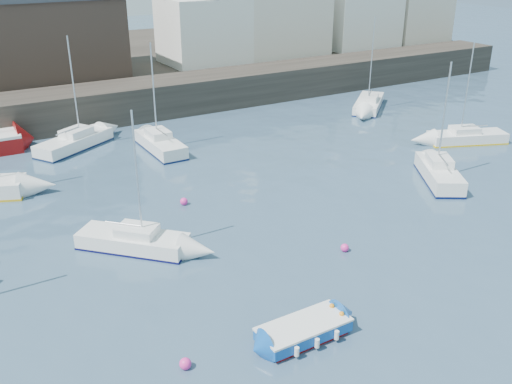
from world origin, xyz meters
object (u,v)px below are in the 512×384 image
blue_dinghy (304,330)px  sailboat_d (467,137)px  sailboat_h (75,142)px  buoy_mid (344,251)px  sailboat_f (160,143)px  sailboat_g (369,103)px  buoy_near (186,368)px  buoy_far (184,205)px  sailboat_c (439,173)px  sailboat_b (134,240)px

blue_dinghy → sailboat_d: bearing=28.5°
sailboat_d → blue_dinghy: bearing=-151.5°
sailboat_h → buoy_mid: size_ratio=19.54×
buoy_mid → blue_dinghy: bearing=-141.0°
sailboat_f → sailboat_g: sailboat_g is taller
sailboat_d → sailboat_h: size_ratio=0.93×
sailboat_f → sailboat_h: (-5.39, 3.70, -0.02)m
sailboat_f → buoy_near: sailboat_f is taller
buoy_far → sailboat_c: bearing=-17.6°
buoy_near → sailboat_g: bearing=39.4°
sailboat_c → buoy_far: bearing=162.4°
buoy_mid → sailboat_d: bearing=24.8°
sailboat_f → buoy_mid: sailboat_f is taller
sailboat_b → sailboat_g: bearing=27.7°
blue_dinghy → sailboat_c: (16.86, 8.90, 0.19)m
sailboat_c → buoy_mid: bearing=-159.1°
sailboat_b → blue_dinghy: bearing=-72.1°
sailboat_d → sailboat_f: size_ratio=0.97×
sailboat_c → buoy_mid: 11.90m
blue_dinghy → sailboat_h: size_ratio=0.45×
sailboat_h → sailboat_b: bearing=-94.6°
sailboat_f → sailboat_h: 6.54m
blue_dinghy → buoy_far: (1.03, 13.91, -0.39)m
sailboat_c → sailboat_d: (7.84, 4.50, -0.12)m
sailboat_b → sailboat_h: bearing=85.4°
sailboat_c → buoy_far: (-15.83, 5.01, -0.58)m
sailboat_d → sailboat_f: bearing=154.1°
sailboat_g → sailboat_h: bearing=174.9°
sailboat_b → buoy_mid: size_ratio=17.25×
buoy_mid → buoy_far: 10.38m
sailboat_d → buoy_far: bearing=178.8°
blue_dinghy → sailboat_f: (3.43, 23.71, 0.16)m
sailboat_c → sailboat_g: 17.96m
sailboat_d → buoy_far: sailboat_d is taller
sailboat_d → buoy_mid: (-18.94, -8.74, -0.46)m
blue_dinghy → buoy_near: size_ratio=8.35×
sailboat_b → sailboat_c: (20.18, -1.36, 0.11)m
blue_dinghy → sailboat_b: bearing=107.9°
buoy_near → buoy_far: 14.33m
blue_dinghy → sailboat_f: 23.96m
sailboat_c → sailboat_g: (7.93, 16.12, -0.11)m
sailboat_g → buoy_mid: sailboat_g is taller
sailboat_h → buoy_near: sailboat_h is taller
blue_dinghy → sailboat_d: size_ratio=0.49×
blue_dinghy → sailboat_b: sailboat_b is taller
buoy_mid → buoy_far: size_ratio=0.93×
sailboat_f → sailboat_c: bearing=-47.8°
sailboat_c → sailboat_b: bearing=176.1°
sailboat_g → blue_dinghy: bearing=-134.7°
buoy_near → buoy_mid: bearing=20.4°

